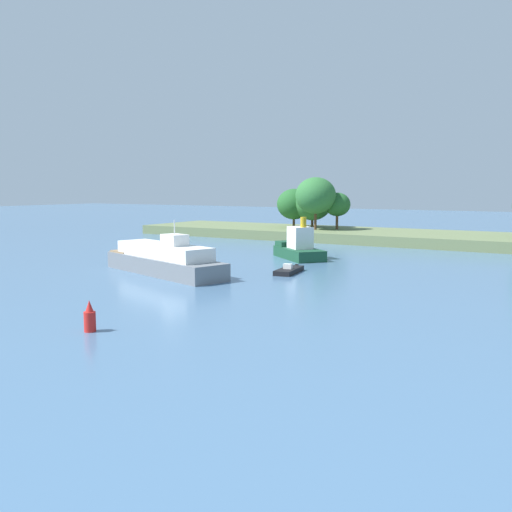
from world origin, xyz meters
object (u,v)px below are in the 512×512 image
white_riverboat (164,260)px  channel_buoy_red (90,318)px  tugboat (299,248)px  small_motorboat (289,270)px

white_riverboat → channel_buoy_red: bearing=-60.8°
tugboat → small_motorboat: (4.33, -10.73, -1.04)m
small_motorboat → white_riverboat: white_riverboat is taller
white_riverboat → small_motorboat: bearing=33.5°
tugboat → small_motorboat: tugboat is taller
white_riverboat → channel_buoy_red: size_ratio=8.78×
small_motorboat → white_riverboat: size_ratio=0.32×
tugboat → channel_buoy_red: size_ratio=4.50×
small_motorboat → white_riverboat: bearing=-146.5°
white_riverboat → channel_buoy_red: (10.93, -19.58, -0.59)m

